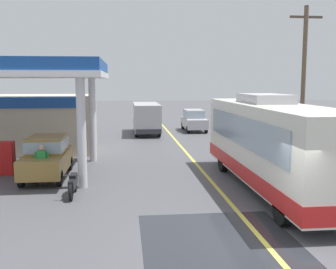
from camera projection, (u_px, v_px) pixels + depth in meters
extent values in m
plane|color=#4C4C51|center=(174.00, 138.00, 29.91)|extent=(120.00, 120.00, 0.00)
cube|color=#D8CC4C|center=(183.00, 149.00, 24.98)|extent=(0.16, 50.00, 0.01)
cube|color=#26282D|center=(225.00, 250.00, 9.96)|extent=(4.11, 5.66, 0.01)
cube|color=silver|center=(272.00, 142.00, 15.46)|extent=(2.50, 11.00, 2.90)
cube|color=red|center=(271.00, 169.00, 15.60)|extent=(2.54, 11.04, 0.56)
cube|color=#8C9EAD|center=(241.00, 131.00, 15.27)|extent=(0.06, 9.35, 1.10)
cube|color=#8C9EAD|center=(304.00, 130.00, 15.53)|extent=(0.06, 9.35, 1.10)
cube|color=#B2B2B7|center=(265.00, 99.00, 16.23)|extent=(1.60, 2.80, 0.36)
cylinder|color=black|center=(283.00, 208.00, 11.68)|extent=(0.30, 1.00, 1.00)
cylinder|color=black|center=(223.00, 161.00, 18.77)|extent=(0.30, 1.00, 1.00)
cylinder|color=black|center=(268.00, 160.00, 19.01)|extent=(0.30, 1.00, 1.00)
cube|color=#194799|center=(1.00, 67.00, 17.56)|extent=(9.00, 7.00, 0.50)
cube|color=white|center=(2.00, 75.00, 17.61)|extent=(9.10, 7.10, 0.24)
cylinder|color=silver|center=(81.00, 130.00, 15.62)|extent=(0.36, 0.36, 4.60)
cylinder|color=silver|center=(93.00, 118.00, 20.94)|extent=(0.36, 0.36, 4.60)
cube|color=red|center=(6.00, 158.00, 18.09)|extent=(0.70, 0.60, 1.50)
cube|color=beige|center=(35.00, 123.00, 24.08)|extent=(7.00, 4.40, 3.40)
cube|color=#194799|center=(25.00, 103.00, 21.70)|extent=(6.30, 0.10, 0.60)
cube|color=olive|center=(47.00, 162.00, 17.43)|extent=(1.70, 4.20, 0.80)
cube|color=olive|center=(47.00, 144.00, 17.53)|extent=(1.50, 2.31, 0.70)
cube|color=#8C9EAD|center=(47.00, 144.00, 17.53)|extent=(1.53, 2.35, 0.49)
cylinder|color=black|center=(21.00, 179.00, 15.93)|extent=(0.20, 0.64, 0.64)
cylinder|color=black|center=(59.00, 178.00, 16.09)|extent=(0.20, 0.64, 0.64)
cylinder|color=black|center=(37.00, 164.00, 18.88)|extent=(0.20, 0.64, 0.64)
cylinder|color=black|center=(70.00, 163.00, 19.04)|extent=(0.20, 0.64, 0.64)
cube|color=#A5A5AD|center=(146.00, 117.00, 32.30)|extent=(2.00, 6.00, 2.10)
cube|color=#8C9EAD|center=(146.00, 112.00, 32.25)|extent=(2.04, 5.10, 0.80)
cube|color=#2D2D33|center=(149.00, 132.00, 29.41)|extent=(1.90, 0.16, 0.36)
cylinder|color=black|center=(136.00, 132.00, 30.37)|extent=(0.22, 0.76, 0.76)
cylinder|color=black|center=(159.00, 132.00, 30.56)|extent=(0.22, 0.76, 0.76)
cylinder|color=black|center=(135.00, 126.00, 34.31)|extent=(0.22, 0.76, 0.76)
cylinder|color=black|center=(155.00, 126.00, 34.50)|extent=(0.22, 0.76, 0.76)
cylinder|color=black|center=(71.00, 192.00, 14.11)|extent=(0.10, 0.60, 0.60)
cylinder|color=black|center=(75.00, 184.00, 15.29)|extent=(0.10, 0.60, 0.60)
cube|color=black|center=(73.00, 183.00, 14.68)|extent=(0.20, 1.30, 0.36)
cube|color=black|center=(73.00, 176.00, 14.79)|extent=(0.24, 0.60, 0.12)
cylinder|color=#2D2D33|center=(71.00, 175.00, 14.08)|extent=(0.55, 0.04, 0.04)
cylinder|color=#33333F|center=(40.00, 175.00, 16.17)|extent=(0.14, 0.14, 0.82)
cylinder|color=#33333F|center=(45.00, 175.00, 16.19)|extent=(0.14, 0.14, 0.82)
cube|color=#268C3F|center=(42.00, 158.00, 16.09)|extent=(0.36, 0.22, 0.60)
sphere|color=tan|center=(41.00, 148.00, 16.04)|extent=(0.22, 0.22, 0.22)
cylinder|color=#268C3F|center=(36.00, 160.00, 16.07)|extent=(0.09, 0.09, 0.58)
cylinder|color=#268C3F|center=(48.00, 159.00, 16.12)|extent=(0.09, 0.09, 0.58)
cube|color=#B2B2B7|center=(194.00, 123.00, 34.13)|extent=(1.70, 4.20, 0.80)
cube|color=#B2B2B7|center=(194.00, 114.00, 34.23)|extent=(1.50, 2.31, 0.70)
cube|color=#8C9EAD|center=(194.00, 114.00, 34.23)|extent=(1.53, 2.35, 0.49)
cylinder|color=black|center=(188.00, 129.00, 32.63)|extent=(0.20, 0.64, 0.64)
cylinder|color=black|center=(206.00, 129.00, 32.78)|extent=(0.20, 0.64, 0.64)
cylinder|color=black|center=(183.00, 125.00, 35.58)|extent=(0.20, 0.64, 0.64)
cylinder|color=black|center=(199.00, 125.00, 35.74)|extent=(0.20, 0.64, 0.64)
cylinder|color=brown|center=(303.00, 83.00, 21.82)|extent=(0.24, 0.24, 8.23)
cube|color=#4C3D33|center=(306.00, 17.00, 21.36)|extent=(1.80, 0.12, 0.12)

